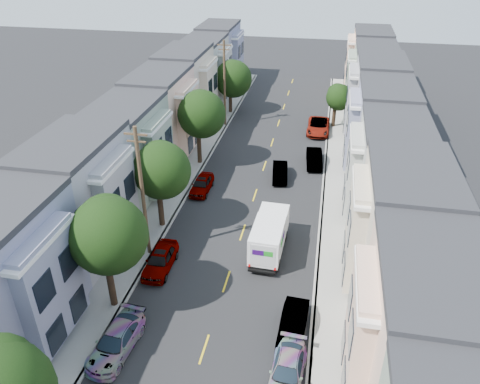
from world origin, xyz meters
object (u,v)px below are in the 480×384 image
at_px(lead_sedan, 280,172).
at_px(parked_left_c, 160,260).
at_px(tree_e, 233,79).
at_px(parked_right_a, 287,371).
at_px(fedex_truck, 269,235).
at_px(parked_left_d, 202,185).
at_px(tree_c, 161,171).
at_px(parked_right_d, 318,127).
at_px(tree_d, 201,114).
at_px(parked_right_b, 293,325).
at_px(utility_pole_far, 225,84).
at_px(utility_pole_near, 143,194).
at_px(parked_right_c, 314,159).
at_px(tree_b, 107,236).
at_px(parked_left_b, 116,342).
at_px(tree_far_r, 338,98).

xyz_separation_m(lead_sedan, parked_left_c, (-6.73, -15.12, 0.07)).
height_order(tree_e, parked_right_a, tree_e).
height_order(fedex_truck, parked_left_d, fedex_truck).
relative_size(tree_c, lead_sedan, 1.83).
height_order(lead_sedan, parked_right_d, parked_right_d).
bearing_deg(tree_d, parked_right_b, -62.09).
height_order(tree_e, utility_pole_far, utility_pole_far).
bearing_deg(parked_right_b, utility_pole_far, 112.45).
bearing_deg(utility_pole_near, parked_right_d, 66.61).
xyz_separation_m(parked_right_a, parked_right_c, (0.00, 26.36, 0.08)).
height_order(tree_b, parked_right_b, tree_b).
relative_size(utility_pole_near, parked_right_b, 2.41).
distance_m(tree_b, fedex_truck, 12.16).
bearing_deg(tree_d, lead_sedan, -11.85).
bearing_deg(parked_right_b, parked_left_b, -158.81).
relative_size(tree_d, parked_left_c, 1.69).
relative_size(tree_d, parked_right_d, 1.41).
bearing_deg(parked_right_a, tree_e, 109.41).
bearing_deg(fedex_truck, tree_b, -137.24).
bearing_deg(tree_b, parked_left_b, -67.64).
distance_m(utility_pole_near, parked_right_d, 28.55).
xyz_separation_m(tree_e, parked_right_d, (11.20, -4.63, -3.70)).
relative_size(tree_c, parked_left_b, 1.59).
distance_m(tree_far_r, parked_right_d, 4.13).
xyz_separation_m(tree_e, parked_left_c, (1.40, -31.99, -3.72)).
relative_size(tree_e, lead_sedan, 1.70).
height_order(parked_left_c, parked_right_d, parked_right_d).
height_order(parked_left_d, parked_right_a, parked_left_d).
height_order(tree_b, tree_far_r, tree_b).
xyz_separation_m(utility_pole_near, parked_right_d, (11.20, 25.89, -4.39)).
xyz_separation_m(lead_sedan, parked_right_a, (3.07, -22.80, -0.03)).
height_order(tree_far_r, parked_right_c, tree_far_r).
height_order(tree_far_r, parked_left_b, tree_far_r).
bearing_deg(utility_pole_far, tree_c, -90.01).
relative_size(tree_b, fedex_truck, 1.39).
bearing_deg(tree_b, tree_e, 90.00).
height_order(tree_far_r, utility_pole_far, utility_pole_far).
xyz_separation_m(parked_left_d, parked_right_a, (9.80, -18.99, -0.04)).
height_order(tree_far_r, utility_pole_near, utility_pole_near).
height_order(utility_pole_far, parked_left_b, utility_pole_far).
bearing_deg(tree_e, parked_left_b, -87.97).
distance_m(lead_sedan, parked_right_a, 23.00).
bearing_deg(tree_far_r, parked_left_d, -122.98).
bearing_deg(utility_pole_far, parked_right_a, -72.32).
bearing_deg(parked_right_b, lead_sedan, 102.02).
xyz_separation_m(fedex_truck, parked_right_d, (2.51, 23.97, -0.77)).
distance_m(tree_b, parked_right_b, 12.20).
height_order(lead_sedan, parked_right_b, parked_right_b).
bearing_deg(tree_e, parked_right_b, -72.86).
distance_m(tree_d, parked_left_b, 24.84).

